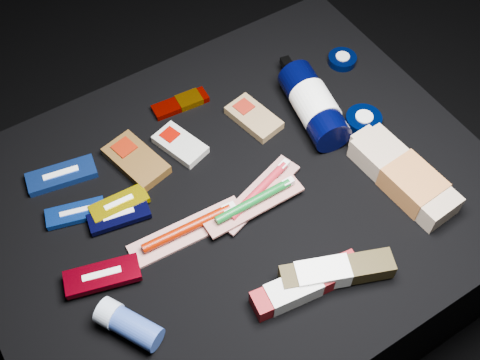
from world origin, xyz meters
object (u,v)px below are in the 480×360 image
lotion_bottle (314,105)px  deodorant_stick (128,324)px  bodywash_bottle (405,178)px  toothpaste_carton_red (302,287)px

lotion_bottle → deodorant_stick: size_ratio=2.11×
bodywash_bottle → lotion_bottle: bearing=97.7°
lotion_bottle → bodywash_bottle: lotion_bottle is taller
lotion_bottle → deodorant_stick: 0.57m
bodywash_bottle → deodorant_stick: bearing=173.8°
lotion_bottle → toothpaste_carton_red: bearing=-117.6°
deodorant_stick → toothpaste_carton_red: 0.30m
lotion_bottle → bodywash_bottle: size_ratio=1.04×
lotion_bottle → toothpaste_carton_red: lotion_bottle is taller
lotion_bottle → bodywash_bottle: 0.24m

